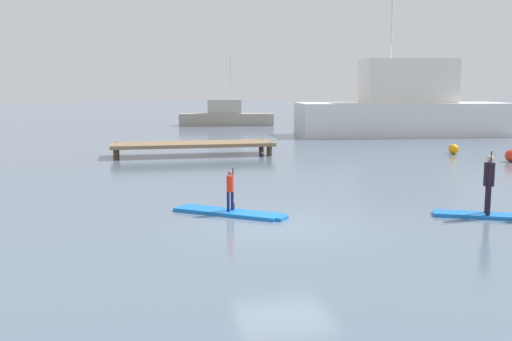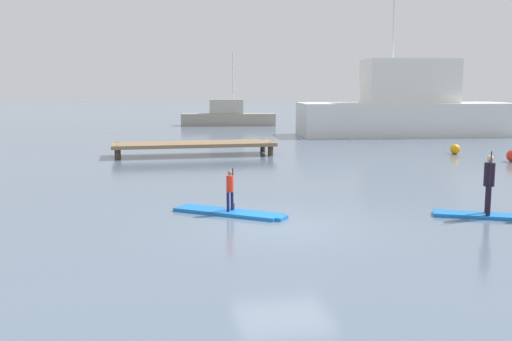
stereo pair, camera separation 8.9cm
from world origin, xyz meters
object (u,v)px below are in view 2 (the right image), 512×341
object	(u,v)px
paddler_child_solo	(230,188)
mooring_buoy_mid	(455,149)
fishing_boat_green_midground	(228,116)
paddleboard_near	(230,213)
paddler_adult	(489,180)
paddleboard_far	(500,216)
fishing_boat_white_large	(406,108)

from	to	relation	value
paddler_child_solo	mooring_buoy_mid	size ratio (longest dim) A/B	2.26
fishing_boat_green_midground	mooring_buoy_mid	bearing A→B (deg)	-72.09
paddleboard_near	paddler_adult	xyz separation A→B (m)	(6.98, -1.94, 1.00)
paddleboard_near	paddler_adult	world-z (taller)	paddler_adult
mooring_buoy_mid	paddler_child_solo	bearing A→B (deg)	-139.16
paddleboard_far	fishing_boat_green_midground	world-z (taller)	fishing_boat_green_midground
paddler_adult	mooring_buoy_mid	xyz separation A→B (m)	(7.32, 14.29, -0.78)
paddleboard_near	paddleboard_far	distance (m)	7.57
paddleboard_far	paddler_adult	world-z (taller)	paddler_adult
mooring_buoy_mid	paddler_adult	bearing A→B (deg)	-117.12
paddler_child_solo	paddler_adult	distance (m)	7.24
paddleboard_far	paddler_adult	distance (m)	1.06
fishing_boat_white_large	fishing_boat_green_midground	size ratio (longest dim) A/B	1.81
mooring_buoy_mid	fishing_boat_green_midground	bearing A→B (deg)	107.91
paddler_child_solo	paddler_adult	xyz separation A→B (m)	(6.97, -1.94, 0.29)
fishing_boat_green_midground	fishing_boat_white_large	bearing A→B (deg)	-50.66
paddler_child_solo	fishing_boat_white_large	distance (m)	29.67
paddleboard_far	fishing_boat_white_large	world-z (taller)	fishing_boat_white_large
paddler_adult	paddler_child_solo	bearing A→B (deg)	164.45
paddler_child_solo	paddleboard_far	xyz separation A→B (m)	(7.27, -2.08, -0.71)
paddleboard_near	paddleboard_far	bearing A→B (deg)	-15.94
fishing_boat_green_midground	mooring_buoy_mid	distance (m)	26.54
paddler_adult	mooring_buoy_mid	distance (m)	16.07
paddler_child_solo	paddler_adult	world-z (taller)	paddler_adult
paddler_adult	fishing_boat_green_midground	size ratio (longest dim) A/B	0.21
fishing_boat_white_large	fishing_boat_green_midground	bearing A→B (deg)	129.34
fishing_boat_white_large	paddleboard_far	bearing A→B (deg)	-110.52
paddleboard_near	mooring_buoy_mid	distance (m)	18.90
paddler_adult	fishing_boat_white_large	xyz separation A→B (m)	(10.14, 26.14, 0.92)
paddler_child_solo	mooring_buoy_mid	xyz separation A→B (m)	(14.29, 12.35, -0.49)
fishing_boat_green_midground	paddleboard_far	bearing A→B (deg)	-88.36
paddler_child_solo	mooring_buoy_mid	bearing A→B (deg)	40.84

